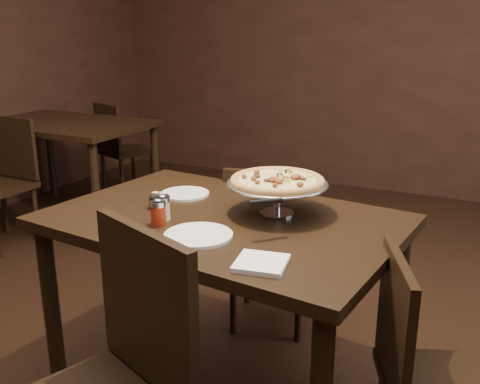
% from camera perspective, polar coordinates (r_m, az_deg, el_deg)
% --- Properties ---
extents(room, '(6.04, 7.04, 2.84)m').
position_cam_1_polar(room, '(1.96, -0.91, 13.22)').
color(room, black).
rests_on(room, ground).
extents(dining_table, '(1.42, 1.03, 0.83)m').
position_cam_1_polar(dining_table, '(2.12, -1.82, -5.42)').
color(dining_table, black).
rests_on(dining_table, ground).
extents(background_table, '(1.32, 0.88, 0.82)m').
position_cam_1_polar(background_table, '(4.58, -17.97, 5.81)').
color(background_table, black).
rests_on(background_table, ground).
extents(pizza_stand, '(0.40, 0.40, 0.16)m').
position_cam_1_polar(pizza_stand, '(2.07, 4.00, 1.15)').
color(pizza_stand, '#ACACB3').
rests_on(pizza_stand, dining_table).
extents(parmesan_shaker, '(0.06, 0.06, 0.10)m').
position_cam_1_polar(parmesan_shaker, '(2.05, -8.24, -1.67)').
color(parmesan_shaker, '#FAEDC2').
rests_on(parmesan_shaker, dining_table).
extents(pepper_flake_shaker, '(0.06, 0.06, 0.10)m').
position_cam_1_polar(pepper_flake_shaker, '(1.99, -8.71, -2.17)').
color(pepper_flake_shaker, maroon).
rests_on(pepper_flake_shaker, dining_table).
extents(packet_caddy, '(0.08, 0.08, 0.06)m').
position_cam_1_polar(packet_caddy, '(2.19, -8.59, -1.00)').
color(packet_caddy, black).
rests_on(packet_caddy, dining_table).
extents(napkin_stack, '(0.18, 0.18, 0.02)m').
position_cam_1_polar(napkin_stack, '(1.65, 2.27, -7.60)').
color(napkin_stack, white).
rests_on(napkin_stack, dining_table).
extents(plate_left, '(0.21, 0.21, 0.01)m').
position_cam_1_polar(plate_left, '(2.36, -5.88, -0.18)').
color(plate_left, white).
rests_on(plate_left, dining_table).
extents(plate_near, '(0.24, 0.24, 0.01)m').
position_cam_1_polar(plate_near, '(1.88, -4.46, -4.63)').
color(plate_near, white).
rests_on(plate_near, dining_table).
extents(serving_spatula, '(0.16, 0.16, 0.02)m').
position_cam_1_polar(serving_spatula, '(1.83, 2.75, -1.09)').
color(serving_spatula, '#ACACB3').
rests_on(serving_spatula, pizza_stand).
extents(chair_far, '(0.50, 0.50, 0.90)m').
position_cam_1_polar(chair_far, '(2.74, 3.18, -5.37)').
color(chair_far, black).
rests_on(chair_far, ground).
extents(chair_side, '(0.53, 0.53, 0.87)m').
position_cam_1_polar(chair_side, '(1.90, 19.26, -17.79)').
color(chair_side, black).
rests_on(chair_side, ground).
extents(bg_chair_far, '(0.53, 0.53, 0.89)m').
position_cam_1_polar(bg_chair_far, '(5.17, -12.70, 4.81)').
color(bg_chair_far, black).
rests_on(bg_chair_far, ground).
extents(bg_chair_near, '(0.45, 0.45, 0.92)m').
position_cam_1_polar(bg_chair_near, '(4.26, -23.89, 1.52)').
color(bg_chair_near, black).
rests_on(bg_chair_near, ground).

